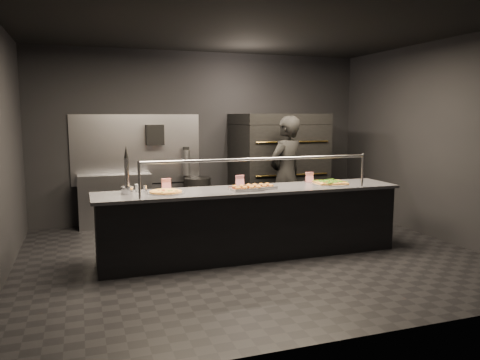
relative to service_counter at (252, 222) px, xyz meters
The scene contains 15 objects.
room 1.03m from the service_counter, 115.57° to the left, with size 6.04×6.00×3.00m.
service_counter is the anchor object (origin of this frame).
pizza_oven 2.30m from the service_counter, 57.73° to the left, with size 1.50×1.23×1.91m.
prep_shelf 2.82m from the service_counter, 124.59° to the left, with size 1.20×0.35×0.90m, color #99999E.
towel_dispenser 2.78m from the service_counter, 110.63° to the left, with size 0.30×0.20×0.35m, color black.
fire_extinguisher 2.50m from the service_counter, 98.30° to the left, with size 0.14×0.14×0.51m.
beer_tap 1.72m from the service_counter, behind, with size 0.15×0.22×0.59m.
round_pizza 1.24m from the service_counter, behind, with size 0.46×0.46×0.03m.
slider_tray_a 0.50m from the service_counter, 138.98° to the right, with size 0.42×0.31×0.06m.
slider_tray_b 0.49m from the service_counter, 16.72° to the right, with size 0.41×0.31×0.06m.
square_pizza 1.28m from the service_counter, ahead, with size 0.52×0.52×0.05m.
condiment_jar 1.54m from the service_counter, behind, with size 0.15×0.06×0.10m.
tent_cards 0.60m from the service_counter, 100.61° to the left, with size 2.20×0.04×0.15m.
trash_bin 2.23m from the service_counter, 95.15° to the left, with size 0.48×0.48×0.79m, color black.
worker 1.43m from the service_counter, 45.98° to the left, with size 0.68×0.45×1.87m, color black.
Camera 1 is at (-2.14, -5.74, 1.88)m, focal length 35.00 mm.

